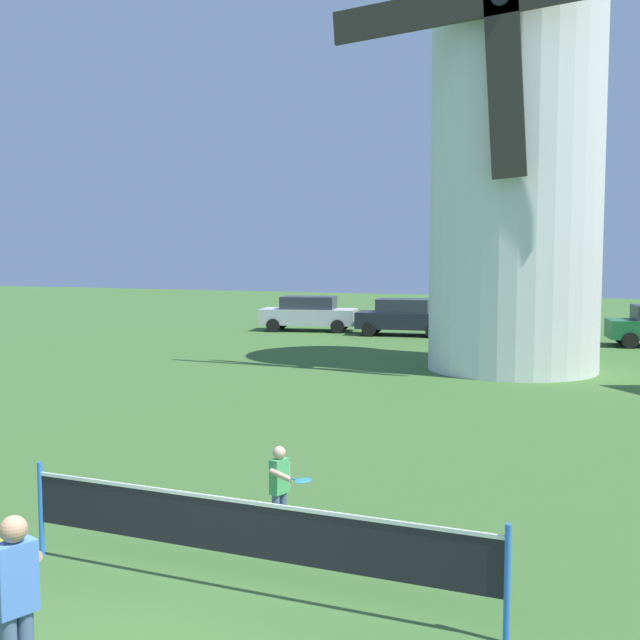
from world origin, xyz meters
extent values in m
cylinder|color=white|center=(0.25, 19.10, 5.48)|extent=(5.01, 5.01, 10.96)
cylinder|color=blue|center=(-2.36, 2.07, 0.55)|extent=(0.06, 0.06, 1.10)
cylinder|color=blue|center=(2.97, 2.07, 0.55)|extent=(0.06, 0.06, 1.10)
cube|color=black|center=(0.31, 2.07, 0.68)|extent=(5.29, 0.01, 0.55)
cube|color=white|center=(0.31, 2.07, 0.97)|extent=(5.29, 0.02, 0.04)
cube|color=#4C7AD1|center=(-0.49, -0.26, 0.94)|extent=(0.27, 0.36, 0.58)
sphere|color=tan|center=(-0.49, -0.26, 1.34)|extent=(0.22, 0.22, 0.22)
cylinder|color=tan|center=(-0.61, -0.02, 1.03)|extent=(0.45, 0.24, 0.17)
cylinder|color=yellow|center=(-0.77, 0.04, 1.03)|extent=(0.22, 0.10, 0.04)
ellipsoid|color=yellow|center=(-0.98, 0.11, 1.03)|extent=(0.25, 0.29, 0.03)
cylinder|color=slate|center=(-0.13, 3.90, 0.25)|extent=(0.10, 0.10, 0.50)
cylinder|color=slate|center=(-0.17, 3.77, 0.25)|extent=(0.10, 0.10, 0.50)
cube|color=#4CB266|center=(-0.15, 3.84, 0.72)|extent=(0.19, 0.27, 0.44)
sphere|color=#DBB28E|center=(-0.15, 3.84, 1.01)|extent=(0.17, 0.17, 0.17)
cylinder|color=#DBB28E|center=(-0.11, 3.99, 0.70)|extent=(0.07, 0.07, 0.33)
cylinder|color=#DBB28E|center=(-0.04, 3.66, 0.78)|extent=(0.34, 0.16, 0.13)
cylinder|color=#338CCC|center=(0.08, 3.63, 0.78)|extent=(0.22, 0.08, 0.04)
ellipsoid|color=#338CCC|center=(0.30, 3.57, 0.78)|extent=(0.24, 0.28, 0.03)
cube|color=silver|center=(-10.15, 27.55, 0.65)|extent=(4.53, 2.60, 0.70)
cube|color=#2D333D|center=(-10.15, 27.55, 1.28)|extent=(2.66, 1.99, 0.56)
cylinder|color=black|center=(-8.93, 28.70, 0.30)|extent=(0.62, 0.31, 0.60)
cylinder|color=black|center=(-8.55, 27.04, 0.30)|extent=(0.62, 0.31, 0.60)
cylinder|color=black|center=(-11.76, 28.06, 0.30)|extent=(0.62, 0.31, 0.60)
cylinder|color=black|center=(-11.38, 26.40, 0.30)|extent=(0.62, 0.31, 0.60)
cube|color=#1E232D|center=(-5.64, 27.32, 0.65)|extent=(4.15, 2.27, 0.70)
cube|color=#2D333D|center=(-5.64, 27.32, 1.28)|extent=(2.40, 1.81, 0.56)
cylinder|color=black|center=(-4.44, 28.36, 0.30)|extent=(0.62, 0.27, 0.60)
cylinder|color=black|center=(-4.19, 26.68, 0.30)|extent=(0.62, 0.27, 0.60)
cylinder|color=black|center=(-7.09, 27.96, 0.30)|extent=(0.62, 0.27, 0.60)
cylinder|color=black|center=(-6.83, 26.28, 0.30)|extent=(0.62, 0.27, 0.60)
cube|color=silver|center=(-0.67, 27.56, 0.65)|extent=(4.52, 2.20, 0.70)
cube|color=#2D333D|center=(-0.67, 27.56, 1.28)|extent=(2.59, 1.77, 0.56)
cylinder|color=black|center=(0.70, 28.58, 0.30)|extent=(0.62, 0.25, 0.60)
cylinder|color=black|center=(0.90, 26.89, 0.30)|extent=(0.62, 0.25, 0.60)
cylinder|color=black|center=(-2.24, 28.23, 0.30)|extent=(0.62, 0.25, 0.60)
cylinder|color=black|center=(-2.04, 26.54, 0.30)|extent=(0.62, 0.25, 0.60)
cylinder|color=black|center=(3.06, 27.72, 0.30)|extent=(0.62, 0.30, 0.60)
cylinder|color=black|center=(3.41, 26.05, 0.30)|extent=(0.62, 0.30, 0.60)
camera|label=1|loc=(4.07, -4.87, 3.50)|focal=44.23mm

